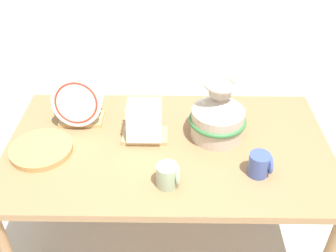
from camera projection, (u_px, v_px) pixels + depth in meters
The scene contains 8 objects.
ground_plane at pixel (168, 225), 2.19m from camera, with size 14.00×14.00×0.00m, color beige.
display_table at pixel (168, 154), 1.88m from camera, with size 1.51×0.86×0.58m.
ceramic_vase at pixel (218, 114), 1.82m from camera, with size 0.27×0.27×0.30m.
dish_rack_round_plates at pixel (79, 104), 1.92m from camera, with size 0.24×0.18×0.26m.
dish_rack_square_plates at pixel (145, 126), 1.85m from camera, with size 0.21×0.16×0.18m.
wicker_charger_stack at pixel (41, 149), 1.79m from camera, with size 0.28×0.28×0.03m.
mug_cobalt_glaze at pixel (260, 164), 1.66m from camera, with size 0.10×0.09×0.10m.
mug_sage_glaze at pixel (168, 176), 1.60m from camera, with size 0.10×0.09×0.10m.
Camera 1 is at (0.02, -1.42, 1.76)m, focal length 42.00 mm.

